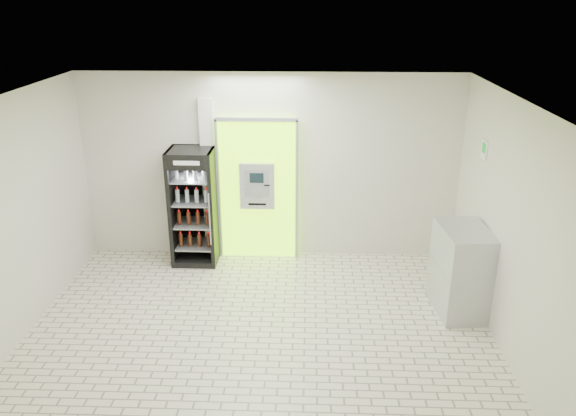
{
  "coord_description": "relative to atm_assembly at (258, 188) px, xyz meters",
  "views": [
    {
      "loc": [
        0.6,
        -6.06,
        4.13
      ],
      "look_at": [
        0.33,
        1.2,
        1.31
      ],
      "focal_mm": 35.0,
      "sensor_mm": 36.0,
      "label": 1
    }
  ],
  "objects": [
    {
      "name": "room_shell",
      "position": [
        0.2,
        -2.41,
        0.67
      ],
      "size": [
        6.0,
        6.0,
        6.0
      ],
      "color": "beige",
      "rests_on": "ground"
    },
    {
      "name": "beverage_cooler",
      "position": [
        -1.0,
        -0.23,
        -0.27
      ],
      "size": [
        0.71,
        0.67,
        1.87
      ],
      "rotation": [
        0.0,
        0.0,
        -0.01
      ],
      "color": "black",
      "rests_on": "ground"
    },
    {
      "name": "pillar",
      "position": [
        -0.78,
        0.04,
        0.13
      ],
      "size": [
        0.22,
        0.11,
        2.6
      ],
      "color": "silver",
      "rests_on": "ground"
    },
    {
      "name": "ground",
      "position": [
        0.2,
        -2.41,
        -1.17
      ],
      "size": [
        6.0,
        6.0,
        0.0
      ],
      "primitive_type": "plane",
      "color": "beige",
      "rests_on": "ground"
    },
    {
      "name": "atm_assembly",
      "position": [
        0.0,
        0.0,
        0.0
      ],
      "size": [
        1.3,
        0.24,
        2.33
      ],
      "color": "#8FFD0A",
      "rests_on": "ground"
    },
    {
      "name": "steel_cabinet",
      "position": [
        2.89,
        -1.65,
        -0.56
      ],
      "size": [
        0.7,
        0.97,
        1.22
      ],
      "rotation": [
        0.0,
        0.0,
        0.1
      ],
      "color": "#B0B3B8",
      "rests_on": "ground"
    },
    {
      "name": "exit_sign",
      "position": [
        3.19,
        -1.01,
        0.95
      ],
      "size": [
        0.02,
        0.22,
        0.26
      ],
      "color": "white",
      "rests_on": "room_shell"
    }
  ]
}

